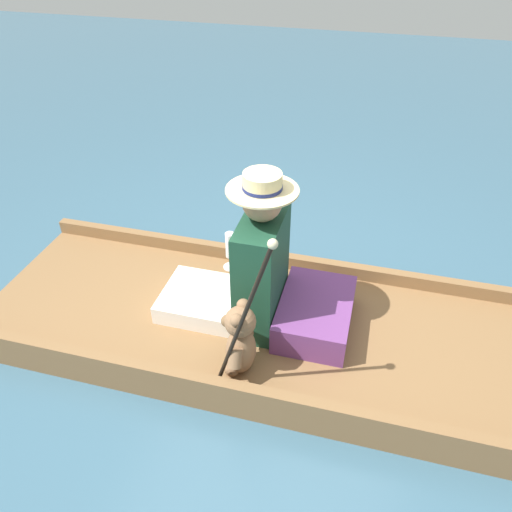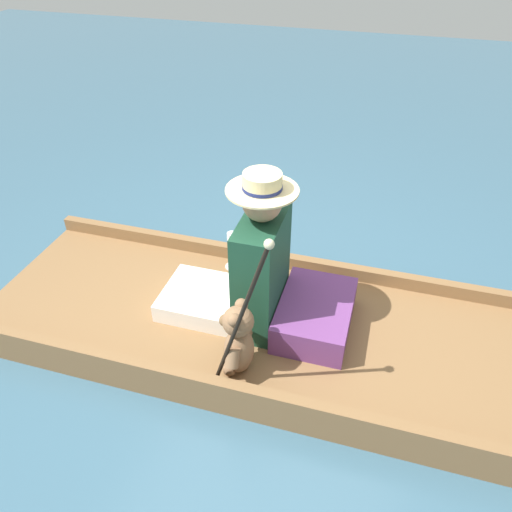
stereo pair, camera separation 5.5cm
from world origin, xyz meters
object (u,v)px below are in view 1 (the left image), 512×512
seated_person (248,270)px  wine_glass (230,247)px  walking_cane (247,308)px  teddy_bear (240,341)px

seated_person → wine_glass: 0.50m
wine_glass → walking_cane: 1.05m
wine_glass → walking_cane: bearing=-157.8°
teddy_bear → walking_cane: bearing=-147.3°
walking_cane → wine_glass: bearing=22.2°
teddy_bear → wine_glass: 0.86m
seated_person → walking_cane: seated_person is taller
seated_person → walking_cane: bearing=-154.4°
seated_person → wine_glass: seated_person is taller
walking_cane → seated_person: bearing=15.5°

